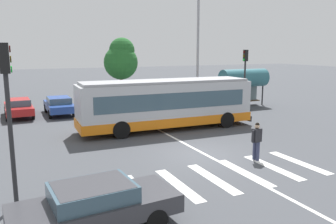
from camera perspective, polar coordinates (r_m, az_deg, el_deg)
ground_plane at (r=16.37m, az=5.47°, el=-7.01°), size 160.00×160.00×0.00m
city_transit_bus at (r=21.03m, az=-0.26°, el=1.38°), size 11.05×2.91×3.06m
pedestrian_crossing_street at (r=15.68m, az=14.64°, el=-4.41°), size 0.57×0.35×1.72m
foreground_sedan at (r=9.73m, az=-12.08°, el=-14.88°), size 4.62×2.14×1.35m
parked_car_red at (r=27.24m, az=-23.78°, el=0.82°), size 1.97×4.55×1.35m
parked_car_blue at (r=27.21m, az=-17.80°, el=1.20°), size 1.90×4.51×1.35m
parked_car_white at (r=28.17m, az=-12.50°, el=1.75°), size 2.02×4.57×1.35m
parked_car_champagne at (r=28.50m, az=-7.38°, el=2.01°), size 1.99×4.56×1.35m
parked_car_silver at (r=29.84m, az=-2.25°, el=2.46°), size 1.93×4.53×1.35m
parked_car_charcoal at (r=30.39m, az=2.47°, el=2.61°), size 1.97×4.55×1.35m
traffic_light_near_corner at (r=11.34m, az=-25.25°, el=1.83°), size 0.33×0.32×5.09m
traffic_light_far_corner at (r=28.18m, az=12.78°, el=6.85°), size 0.33×0.32×4.88m
bus_stop_shelter at (r=30.15m, az=12.57°, el=5.46°), size 4.37×1.54×3.25m
twin_arm_street_lamp at (r=28.23m, az=5.06°, el=12.76°), size 5.04×0.32×9.91m
background_tree_right at (r=35.57m, az=-7.86°, el=8.78°), size 3.48×3.48×6.11m
crosswalk_painted_stripes at (r=13.85m, az=10.14°, el=-10.40°), size 7.88×3.33×0.01m
lane_center_line at (r=18.12m, az=2.71°, el=-5.24°), size 0.16×24.00×0.01m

